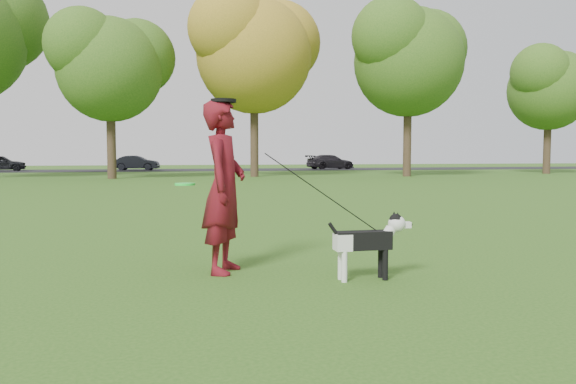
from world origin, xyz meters
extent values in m
plane|color=#285116|center=(0.00, 0.00, 0.00)|extent=(120.00, 120.00, 0.00)
cube|color=black|center=(0.00, 40.00, 0.01)|extent=(120.00, 7.00, 0.02)
imported|color=maroon|center=(-0.37, 0.18, 1.01)|extent=(0.72, 0.86, 2.02)
cube|color=black|center=(1.09, -0.54, 0.44)|extent=(0.62, 0.19, 0.20)
cube|color=white|center=(0.85, -0.54, 0.43)|extent=(0.17, 0.20, 0.18)
cylinder|color=white|center=(0.85, -0.61, 0.17)|extent=(0.06, 0.06, 0.34)
cylinder|color=white|center=(0.85, -0.48, 0.17)|extent=(0.06, 0.06, 0.34)
cylinder|color=black|center=(1.32, -0.61, 0.17)|extent=(0.06, 0.06, 0.34)
cylinder|color=black|center=(1.32, -0.48, 0.17)|extent=(0.06, 0.06, 0.34)
cylinder|color=white|center=(1.37, -0.54, 0.49)|extent=(0.21, 0.12, 0.22)
sphere|color=white|center=(1.48, -0.54, 0.62)|extent=(0.19, 0.19, 0.19)
sphere|color=black|center=(1.47, -0.54, 0.66)|extent=(0.15, 0.15, 0.15)
cube|color=white|center=(1.58, -0.54, 0.60)|extent=(0.12, 0.07, 0.07)
sphere|color=black|center=(1.65, -0.54, 0.60)|extent=(0.04, 0.04, 0.04)
cone|color=black|center=(1.47, -0.59, 0.71)|extent=(0.07, 0.07, 0.08)
cone|color=black|center=(1.47, -0.49, 0.71)|extent=(0.07, 0.07, 0.08)
cylinder|color=black|center=(0.79, -0.54, 0.51)|extent=(0.22, 0.04, 0.28)
cylinder|color=black|center=(1.30, -0.54, 0.50)|extent=(0.14, 0.14, 0.02)
imported|color=black|center=(-13.52, 40.00, 0.64)|extent=(3.80, 1.96, 1.24)
imported|color=black|center=(-3.47, 40.00, 0.60)|extent=(3.71, 1.85, 1.17)
imported|color=black|center=(12.66, 40.00, 0.63)|extent=(4.49, 2.59, 1.22)
cylinder|color=#20FF3D|center=(-0.83, 0.12, 1.05)|extent=(0.23, 0.23, 0.02)
cylinder|color=black|center=(-0.37, 0.18, 2.01)|extent=(0.30, 0.30, 0.04)
cylinder|color=#38281C|center=(-4.00, 25.50, 2.10)|extent=(0.48, 0.48, 4.20)
sphere|color=#426B1E|center=(-4.00, 25.50, 6.44)|extent=(5.60, 5.60, 5.60)
cylinder|color=#38281C|center=(4.00, 26.50, 2.52)|extent=(0.48, 0.48, 5.04)
sphere|color=#A58426|center=(4.00, 26.50, 7.73)|extent=(6.72, 6.72, 6.72)
cylinder|color=#38281C|center=(13.00, 25.00, 2.42)|extent=(0.48, 0.48, 4.83)
sphere|color=#426B1E|center=(13.00, 25.00, 7.41)|extent=(6.44, 6.44, 6.44)
cylinder|color=#38281C|center=(24.00, 27.00, 1.99)|extent=(0.48, 0.48, 3.99)
sphere|color=#426B1E|center=(24.00, 27.00, 6.12)|extent=(5.32, 5.32, 5.32)
camera|label=1|loc=(-1.01, -6.38, 1.41)|focal=35.00mm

